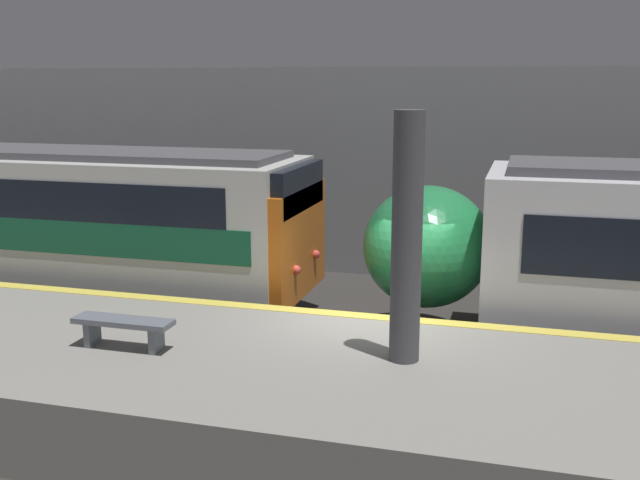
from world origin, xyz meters
The scene contains 5 objects.
ground_plane centered at (0.00, 0.00, 0.00)m, with size 120.00×120.00×0.00m, color #33302D.
platform centered at (0.00, -2.28, 0.55)m, with size 40.00×4.56×1.11m.
station_rear_barrier centered at (0.00, 6.69, 2.63)m, with size 50.00×0.15×5.26m.
support_pillar_near centered at (0.89, -1.92, 2.84)m, with size 0.42×0.42×3.47m.
platform_bench centered at (-3.13, -2.58, 1.44)m, with size 1.50×0.40×0.45m.
Camera 1 is at (2.45, -11.79, 4.96)m, focal length 42.00 mm.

